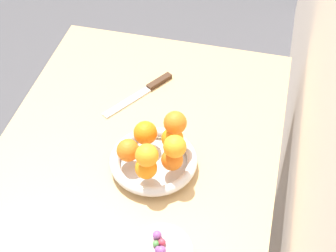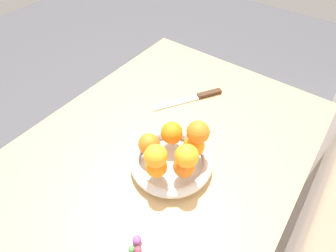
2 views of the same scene
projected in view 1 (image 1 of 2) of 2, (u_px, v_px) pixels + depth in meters
name	position (u px, v px, depth m)	size (l,w,h in m)	color
dining_table	(133.00, 183.00, 1.42)	(1.10, 0.76, 0.74)	tan
fruit_bowl	(153.00, 162.00, 1.33)	(0.23, 0.23, 0.04)	silver
orange_0	(145.00, 133.00, 1.34)	(0.06, 0.06, 0.06)	orange
orange_1	(129.00, 151.00, 1.30)	(0.06, 0.06, 0.06)	orange
orange_2	(146.00, 168.00, 1.26)	(0.06, 0.06, 0.06)	orange
orange_3	(172.00, 160.00, 1.28)	(0.06, 0.06, 0.06)	orange
orange_4	(172.00, 138.00, 1.33)	(0.06, 0.06, 0.06)	orange
orange_5	(175.00, 146.00, 1.23)	(0.06, 0.06, 0.06)	orange
orange_6	(175.00, 123.00, 1.28)	(0.06, 0.06, 0.06)	orange
orange_7	(147.00, 155.00, 1.21)	(0.06, 0.06, 0.06)	orange
candy_ball_0	(162.00, 242.00, 1.16)	(0.02, 0.02, 0.02)	#C6384C
candy_ball_1	(156.00, 244.00, 1.16)	(0.01, 0.01, 0.01)	#4C9947
candy_ball_2	(158.00, 250.00, 1.14)	(0.02, 0.02, 0.02)	#8C4C99
candy_ball_3	(157.00, 235.00, 1.17)	(0.02, 0.02, 0.02)	#8C4C99
candy_ball_4	(161.00, 250.00, 1.14)	(0.02, 0.02, 0.02)	#8C4C99
knife	(144.00, 91.00, 1.55)	(0.23, 0.16, 0.01)	#3F2819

